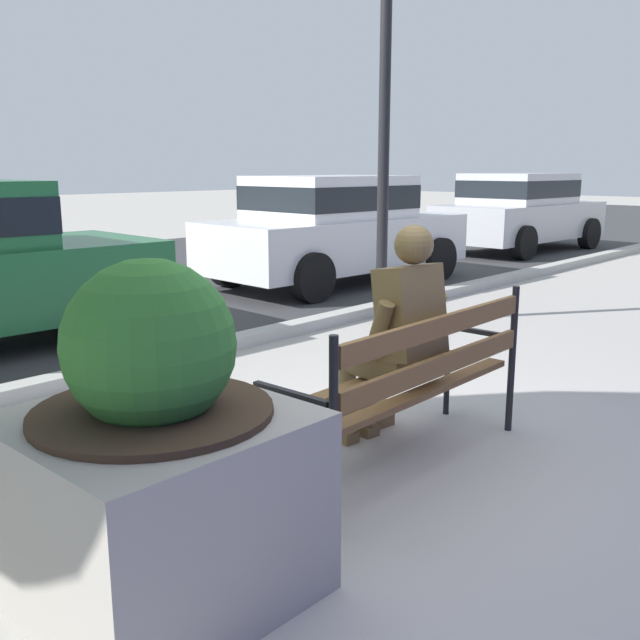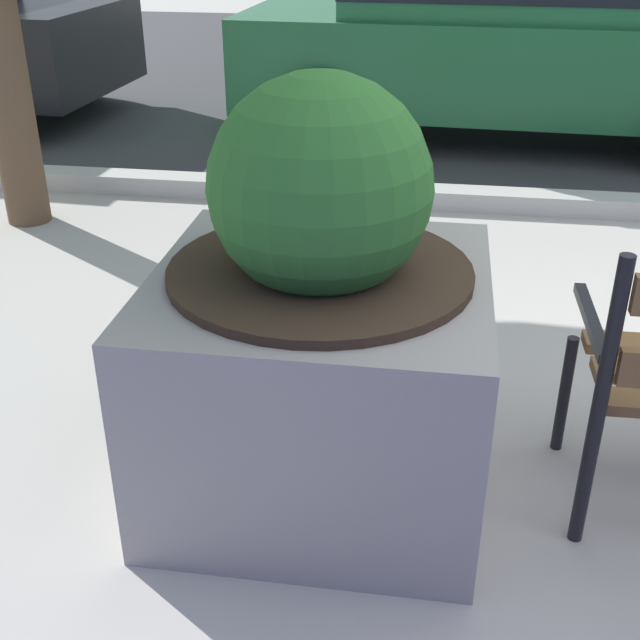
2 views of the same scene
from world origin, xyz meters
name	(u,v)px [view 2 (image 2 of 2)]	position (x,y,z in m)	size (l,w,h in m)	color
street_surface	(556,73)	(0.00, 7.50, 0.00)	(60.00, 9.00, 0.01)	#38383A
curb_stone	(635,207)	(0.00, 2.90, 0.06)	(60.00, 0.20, 0.12)	#B2AFA8
concrete_planter	(320,334)	(-1.54, 0.10, 0.55)	(1.02, 1.02, 1.35)	gray
parked_car_green	(500,29)	(-0.82, 4.72, 0.84)	(4.18, 2.08, 1.56)	#236638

